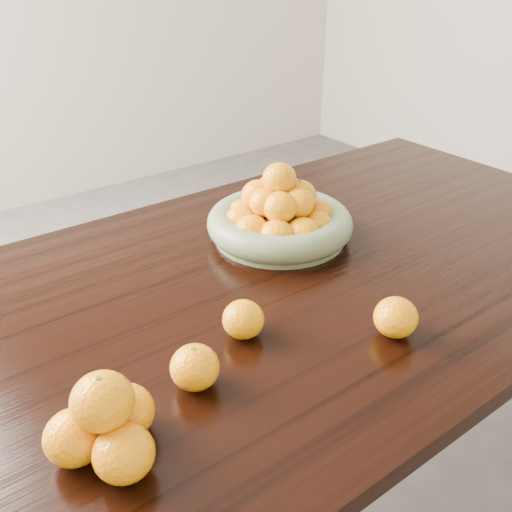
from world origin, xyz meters
TOP-DOWN VIEW (x-y plane):
  - ground at (0.00, 0.00)m, footprint 5.00×5.00m
  - dining_table at (0.00, 0.00)m, footprint 2.00×1.00m
  - fruit_bowl at (0.14, 0.14)m, footprint 0.35×0.35m
  - orange_pyramid at (-0.47, -0.24)m, footprint 0.16×0.15m
  - loose_orange_0 at (-0.30, -0.19)m, footprint 0.08×0.08m
  - loose_orange_1 at (-0.16, -0.13)m, footprint 0.08×0.08m
  - loose_orange_2 at (0.07, -0.29)m, footprint 0.08×0.08m

SIDE VIEW (x-z plane):
  - ground at x=0.00m, z-range 0.00..0.00m
  - dining_table at x=0.00m, z-range 0.29..1.04m
  - loose_orange_1 at x=-0.16m, z-range 0.75..0.82m
  - loose_orange_0 at x=-0.30m, z-range 0.75..0.82m
  - loose_orange_2 at x=0.07m, z-range 0.75..0.82m
  - fruit_bowl at x=0.14m, z-range 0.71..0.90m
  - orange_pyramid at x=-0.47m, z-range 0.74..0.87m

